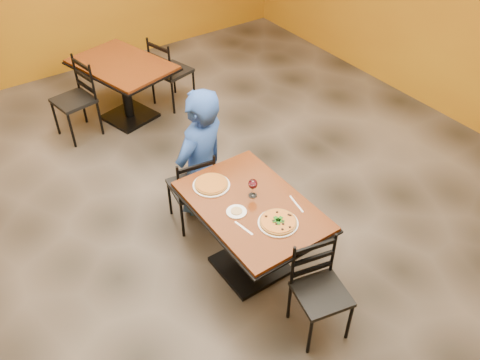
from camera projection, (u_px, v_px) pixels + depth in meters
floor at (220, 233)px, 4.75m from camera, size 7.00×8.00×0.01m
table_main at (251, 222)px, 4.08m from camera, size 0.83×1.23×0.75m
table_second at (124, 78)px, 5.96m from camera, size 1.11×1.39×0.75m
chair_main_near at (322, 294)px, 3.70m from camera, size 0.44×0.44×0.82m
chair_main_far at (191, 187)px, 4.64m from camera, size 0.43×0.43×0.83m
chair_second_left at (74, 101)px, 5.74m from camera, size 0.48×0.48×0.91m
chair_second_right at (172, 71)px, 6.31m from camera, size 0.50×0.50×0.91m
diner at (200, 152)px, 4.66m from camera, size 0.74×0.61×1.31m
plate_main at (278, 223)px, 3.79m from camera, size 0.31×0.31×0.01m
pizza_main at (278, 222)px, 3.78m from camera, size 0.28×0.28×0.02m
plate_far at (211, 185)px, 4.13m from camera, size 0.31×0.31×0.01m
pizza_far at (211, 184)px, 4.12m from camera, size 0.28×0.28×0.02m
side_plate at (236, 212)px, 3.88m from camera, size 0.16×0.16×0.01m
dip at (236, 211)px, 3.88m from camera, size 0.09×0.09×0.01m
wine_glass at (253, 187)px, 3.98m from camera, size 0.08×0.08×0.18m
fork at (244, 228)px, 3.75m from camera, size 0.04×0.19×0.00m
knife at (296, 204)px, 3.96m from camera, size 0.05×0.21×0.00m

